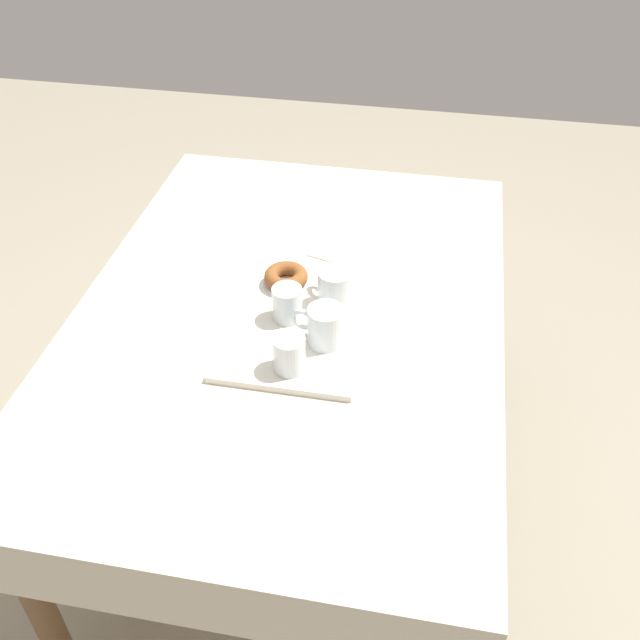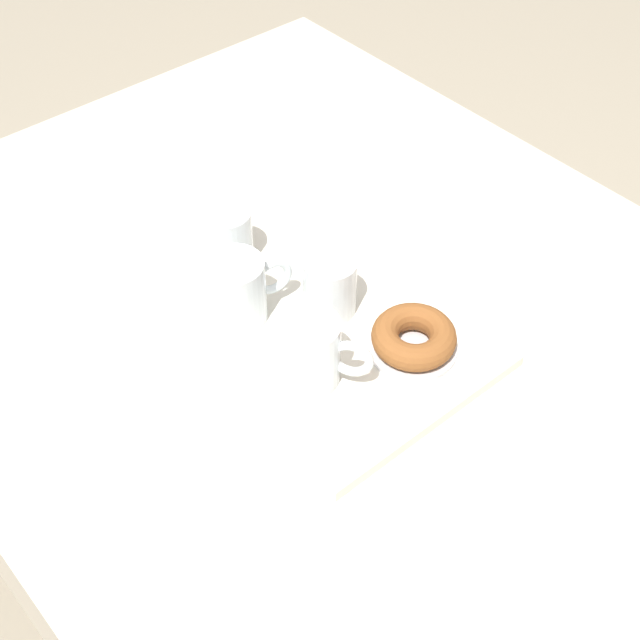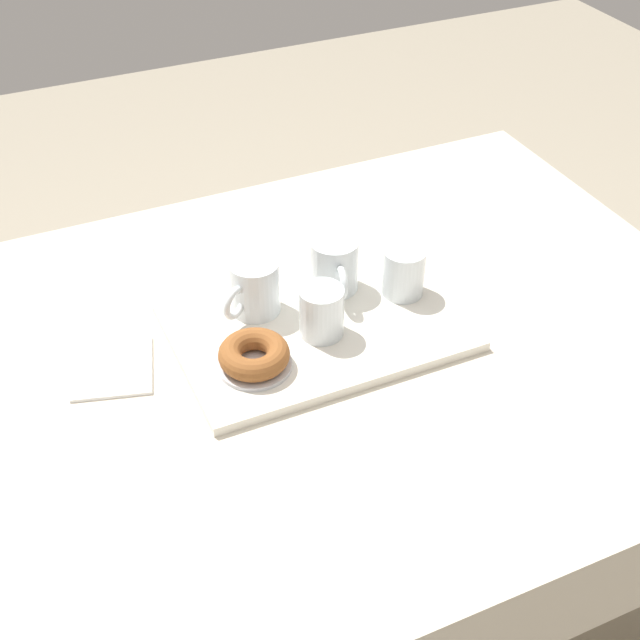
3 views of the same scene
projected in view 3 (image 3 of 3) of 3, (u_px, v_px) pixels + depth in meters
The scene contains 10 objects.
ground_plane at pixel (300, 613), 1.89m from camera, with size 6.00×6.00×0.00m, color gray.
dining_table at pixel (295, 389), 1.48m from camera, with size 1.52×1.07×0.75m.
serving_tray at pixel (316, 326), 1.47m from camera, with size 0.48×0.33×0.02m, color silver.
tea_mug_left at pixel (254, 289), 1.46m from camera, with size 0.12×0.10×0.10m.
tea_mug_right at pixel (334, 267), 1.51m from camera, with size 0.08×0.13×0.10m.
water_glass_near at pixel (321, 314), 1.42m from camera, with size 0.07×0.07×0.09m.
water_glass_far at pixel (403, 274), 1.50m from camera, with size 0.07×0.07×0.09m.
donut_plate_left at pixel (255, 365), 1.37m from camera, with size 0.12×0.12×0.01m, color silver.
sugar_donut_left at pixel (254, 354), 1.36m from camera, with size 0.11×0.11×0.04m, color brown.
paper_napkin at pixel (113, 368), 1.39m from camera, with size 0.13×0.14×0.01m, color white.
Camera 3 is at (0.41, 1.00, 1.68)m, focal length 48.95 mm.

